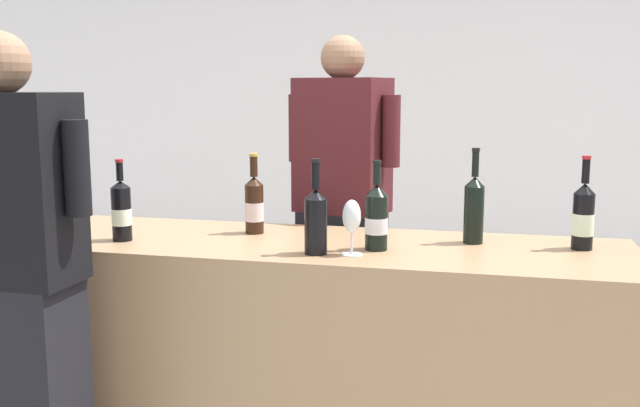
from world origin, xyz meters
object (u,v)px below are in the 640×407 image
at_px(wine_bottle_2, 254,205).
at_px(person_guest, 15,301).
at_px(wine_bottle_3, 583,216).
at_px(person_server, 342,231).
at_px(wine_bottle_0, 316,219).
at_px(wine_bottle_5, 121,211).
at_px(wine_glass, 352,219).
at_px(wine_bottle_1, 474,208).
at_px(wine_bottle_4, 376,217).

relative_size(wine_bottle_2, person_guest, 0.19).
distance_m(wine_bottle_2, wine_bottle_3, 1.25).
relative_size(person_server, person_guest, 1.03).
relative_size(wine_bottle_0, wine_bottle_3, 0.99).
height_order(wine_bottle_3, wine_bottle_5, wine_bottle_3).
xyz_separation_m(wine_bottle_5, wine_glass, (0.90, -0.04, 0.01)).
bearing_deg(person_guest, wine_bottle_2, 51.99).
bearing_deg(wine_bottle_2, wine_bottle_5, -150.66).
bearing_deg(wine_bottle_5, wine_bottle_1, 11.35).
bearing_deg(wine_bottle_2, person_server, 60.96).
bearing_deg(wine_bottle_3, person_server, 154.10).
height_order(wine_bottle_2, person_server, person_server).
xyz_separation_m(wine_bottle_1, wine_bottle_5, (-1.31, -0.26, -0.02)).
height_order(wine_bottle_2, person_guest, person_guest).
xyz_separation_m(wine_bottle_5, person_guest, (-0.13, -0.49, -0.22)).
bearing_deg(wine_bottle_2, wine_bottle_1, 0.74).
bearing_deg(person_guest, wine_bottle_4, 26.64).
bearing_deg(wine_glass, wine_bottle_1, 36.14).
distance_m(wine_bottle_1, wine_bottle_2, 0.86).
relative_size(wine_bottle_2, wine_bottle_5, 1.03).
xyz_separation_m(wine_bottle_1, wine_glass, (-0.41, -0.30, -0.01)).
height_order(wine_bottle_3, person_guest, person_guest).
distance_m(wine_bottle_3, wine_bottle_5, 1.71).
bearing_deg(wine_bottle_2, wine_glass, -32.40).
relative_size(wine_bottle_2, wine_bottle_4, 0.99).
bearing_deg(wine_bottle_5, person_server, 45.56).
bearing_deg(wine_bottle_2, person_guest, -128.01).
bearing_deg(wine_bottle_5, person_guest, -104.80).
bearing_deg(wine_bottle_0, person_server, 94.76).
distance_m(wine_glass, person_guest, 1.15).
relative_size(wine_bottle_1, wine_bottle_2, 1.11).
xyz_separation_m(wine_bottle_5, person_server, (0.71, 0.72, -0.19)).
height_order(wine_glass, person_server, person_server).
height_order(wine_bottle_1, wine_glass, wine_bottle_1).
bearing_deg(wine_bottle_4, wine_glass, -124.83).
height_order(wine_bottle_0, wine_bottle_3, wine_bottle_3).
relative_size(wine_bottle_0, wine_bottle_4, 1.04).
xyz_separation_m(wine_bottle_3, person_server, (-0.99, 0.48, -0.19)).
relative_size(wine_bottle_5, wine_glass, 1.60).
bearing_deg(wine_bottle_3, wine_bottle_1, 177.52).
height_order(person_server, person_guest, person_server).
relative_size(wine_bottle_4, wine_bottle_5, 1.04).
relative_size(wine_bottle_5, person_guest, 0.19).
distance_m(wine_bottle_2, wine_glass, 0.54).
height_order(wine_bottle_4, person_server, person_server).
distance_m(wine_bottle_4, person_server, 0.73).
bearing_deg(person_server, wine_bottle_4, -68.38).
distance_m(wine_bottle_0, wine_bottle_2, 0.44).
height_order(wine_bottle_3, wine_glass, wine_bottle_3).
height_order(wine_bottle_4, wine_bottle_5, wine_bottle_4).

